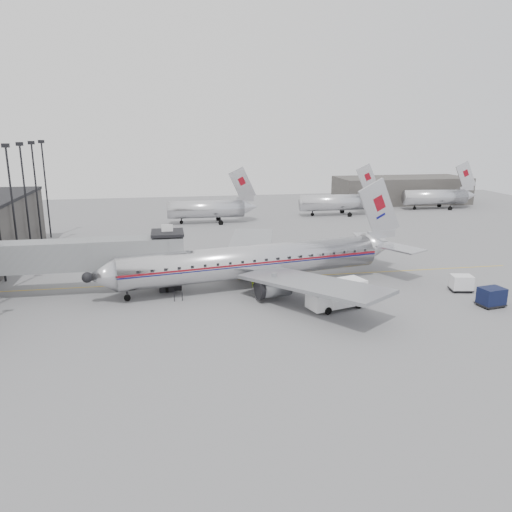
% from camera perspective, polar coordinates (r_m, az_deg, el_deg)
% --- Properties ---
extents(ground, '(160.00, 160.00, 0.00)m').
position_cam_1_polar(ground, '(52.40, 0.14, -4.51)').
color(ground, slate).
rests_on(ground, ground).
extents(hangar, '(30.00, 12.00, 6.00)m').
position_cam_1_polar(hangar, '(122.18, 16.24, 7.26)').
color(hangar, '#3D3937').
rests_on(hangar, ground).
extents(apron_line, '(60.00, 0.15, 0.01)m').
position_cam_1_polar(apron_line, '(58.56, 1.99, -2.47)').
color(apron_line, gold).
rests_on(apron_line, ground).
extents(jet_bridge, '(21.00, 6.20, 7.10)m').
position_cam_1_polar(jet_bridge, '(54.55, -18.06, 0.10)').
color(jet_bridge, '#5D5F62').
rests_on(jet_bridge, ground).
extents(floodlight_masts, '(0.90, 42.25, 15.25)m').
position_cam_1_polar(floodlight_masts, '(65.11, -26.79, 5.25)').
color(floodlight_masts, black).
rests_on(floodlight_masts, ground).
extents(distant_aircraft_near, '(16.39, 3.20, 10.26)m').
position_cam_1_polar(distant_aircraft_near, '(92.16, -5.64, 5.43)').
color(distant_aircraft_near, silver).
rests_on(distant_aircraft_near, ground).
extents(distant_aircraft_mid, '(16.39, 3.20, 10.26)m').
position_cam_1_polar(distant_aircraft_mid, '(101.38, 9.06, 6.14)').
color(distant_aircraft_mid, silver).
rests_on(distant_aircraft_mid, ground).
extents(distant_aircraft_far, '(16.39, 3.20, 10.26)m').
position_cam_1_polar(distant_aircraft_far, '(114.96, 19.86, 6.43)').
color(distant_aircraft_far, silver).
rests_on(distant_aircraft_far, ground).
extents(airliner, '(35.97, 33.04, 11.47)m').
position_cam_1_polar(airliner, '(54.63, 0.30, -0.56)').
color(airliner, silver).
rests_on(airliner, ground).
extents(service_van, '(6.16, 3.74, 2.72)m').
position_cam_1_polar(service_van, '(48.94, 9.26, -4.33)').
color(service_van, white).
rests_on(service_van, ground).
extents(baggage_cart_navy, '(2.67, 2.19, 1.89)m').
position_cam_1_polar(baggage_cart_navy, '(54.10, 25.32, -4.21)').
color(baggage_cart_navy, black).
rests_on(baggage_cart_navy, ground).
extents(baggage_cart_white, '(2.53, 2.11, 1.76)m').
position_cam_1_polar(baggage_cart_white, '(57.78, 22.42, -2.85)').
color(baggage_cart_white, silver).
rests_on(baggage_cart_white, ground).
extents(ramp_worker, '(0.59, 0.41, 1.56)m').
position_cam_1_polar(ramp_worker, '(55.00, -0.24, -2.74)').
color(ramp_worker, '#B4DD1A').
rests_on(ramp_worker, ground).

